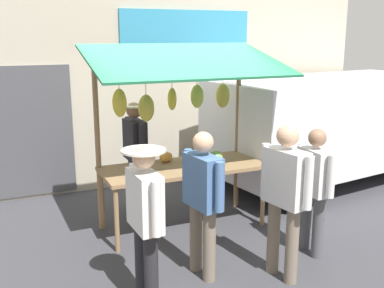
% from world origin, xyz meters
% --- Properties ---
extents(ground_plane, '(40.00, 40.00, 0.00)m').
position_xyz_m(ground_plane, '(0.00, 0.00, 0.00)').
color(ground_plane, '#38383D').
extents(street_backdrop, '(9.00, 0.30, 3.40)m').
position_xyz_m(street_backdrop, '(0.03, -2.20, 1.70)').
color(street_backdrop, '#B2A893').
rests_on(street_backdrop, ground).
extents(market_stall, '(2.50, 1.46, 2.50)m').
position_xyz_m(market_stall, '(-0.01, -0.05, 1.54)').
color(market_stall, olive).
rests_on(market_stall, ground).
extents(vendor_with_sunhat, '(0.43, 0.71, 1.67)m').
position_xyz_m(vendor_with_sunhat, '(0.44, -0.75, 0.99)').
color(vendor_with_sunhat, navy).
rests_on(vendor_with_sunhat, ground).
extents(shopper_with_shopping_bag, '(0.42, 0.69, 1.61)m').
position_xyz_m(shopper_with_shopping_bag, '(1.06, 1.58, 0.95)').
color(shopper_with_shopping_bag, '#232328').
rests_on(shopper_with_shopping_bag, ground).
extents(shopper_in_grey_tee, '(0.29, 0.69, 1.63)m').
position_xyz_m(shopper_in_grey_tee, '(0.32, 1.31, 0.94)').
color(shopper_in_grey_tee, '#726656').
rests_on(shopper_in_grey_tee, ground).
extents(shopper_with_ponytail, '(0.30, 0.71, 1.72)m').
position_xyz_m(shopper_with_ponytail, '(-0.46, 1.70, 1.00)').
color(shopper_with_ponytail, '#726656').
rests_on(shopper_with_ponytail, ground).
extents(shopper_in_striped_shirt, '(0.24, 0.67, 1.55)m').
position_xyz_m(shopper_in_striped_shirt, '(-1.13, 1.35, 0.89)').
color(shopper_in_striped_shirt, '#4C4C51').
rests_on(shopper_in_striped_shirt, ground).
extents(parked_van, '(4.62, 2.45, 1.88)m').
position_xyz_m(parked_van, '(-3.04, -0.83, 1.12)').
color(parked_van, silver).
rests_on(parked_van, ground).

